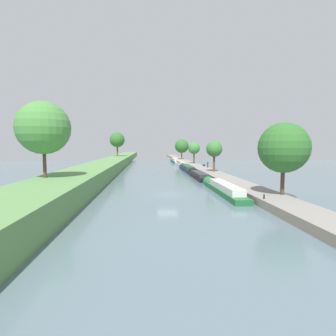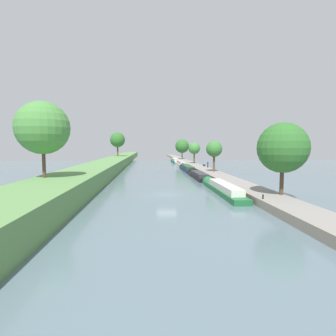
{
  "view_description": "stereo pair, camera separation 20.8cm",
  "coord_description": "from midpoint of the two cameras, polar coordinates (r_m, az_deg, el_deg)",
  "views": [
    {
      "loc": [
        -2.47,
        -34.41,
        6.23
      ],
      "look_at": [
        2.22,
        29.02,
        1.0
      ],
      "focal_mm": 29.06,
      "sensor_mm": 36.0,
      "label": 1
    },
    {
      "loc": [
        -2.27,
        -34.42,
        6.23
      ],
      "look_at": [
        2.22,
        29.02,
        1.0
      ],
      "focal_mm": 29.06,
      "sensor_mm": 36.0,
      "label": 2
    }
  ],
  "objects": [
    {
      "name": "left_grassy_bank",
      "position": [
        36.24,
        -20.38,
        -3.51
      ],
      "size": [
        7.03,
        260.0,
        2.48
      ],
      "color": "#5B894C",
      "rests_on": "ground_plane"
    },
    {
      "name": "person_walking",
      "position": [
        68.06,
        8.43,
        0.82
      ],
      "size": [
        0.34,
        0.34,
        1.66
      ],
      "color": "#282D42",
      "rests_on": "right_towpath"
    },
    {
      "name": "mooring_bollard_near",
      "position": [
        29.54,
        19.49,
        -5.7
      ],
      "size": [
        0.16,
        0.16,
        0.45
      ],
      "color": "black",
      "rests_on": "right_towpath"
    },
    {
      "name": "tree_leftbank_upstream",
      "position": [
        100.35,
        -10.48,
        5.82
      ],
      "size": [
        5.38,
        5.38,
        8.57
      ],
      "color": "brown",
      "rests_on": "left_grassy_bank"
    },
    {
      "name": "ground_plane",
      "position": [
        35.05,
        -0.1,
        -5.53
      ],
      "size": [
        160.0,
        160.0,
        0.0
      ],
      "primitive_type": "plane",
      "color": "slate"
    },
    {
      "name": "tree_leftbank_downstream",
      "position": [
        34.9,
        -24.66,
        7.65
      ],
      "size": [
        6.13,
        6.13,
        8.88
      ],
      "color": "#4C3828",
      "rests_on": "left_grassy_bank"
    },
    {
      "name": "narrowboat_teal",
      "position": [
        102.34,
        1.51,
        1.57
      ],
      "size": [
        1.95,
        16.94,
        2.16
      ],
      "color": "#195B60",
      "rests_on": "ground_plane"
    },
    {
      "name": "tree_rightbank_far",
      "position": [
        111.82,
        3.03,
        4.6
      ],
      "size": [
        5.62,
        5.62,
        8.05
      ],
      "color": "#4C3828",
      "rests_on": "right_towpath"
    },
    {
      "name": "narrowboat_cream",
      "position": [
        85.6,
        2.69,
        0.94
      ],
      "size": [
        1.89,
        16.76,
        2.03
      ],
      "color": "beige",
      "rests_on": "ground_plane"
    },
    {
      "name": "tree_rightbank_midnear",
      "position": [
        57.66,
        9.76,
        3.91
      ],
      "size": [
        3.36,
        3.36,
        6.43
      ],
      "color": "brown",
      "rests_on": "right_towpath"
    },
    {
      "name": "stone_quay",
      "position": [
        36.68,
        13.98,
        -4.53
      ],
      "size": [
        0.25,
        260.0,
        0.86
      ],
      "color": "gray",
      "rests_on": "ground_plane"
    },
    {
      "name": "mooring_bollard_far",
      "position": [
        110.12,
        2.07,
        1.99
      ],
      "size": [
        0.16,
        0.16,
        0.45
      ],
      "color": "black",
      "rests_on": "right_towpath"
    },
    {
      "name": "tree_rightbank_midfar",
      "position": [
        84.55,
        5.6,
        4.11
      ],
      "size": [
        3.63,
        3.63,
        6.44
      ],
      "color": "#4C3828",
      "rests_on": "right_towpath"
    },
    {
      "name": "narrowboat_navy",
      "position": [
        68.54,
        4.07,
        -0.08
      ],
      "size": [
        2.2,
        16.16,
        2.09
      ],
      "color": "#141E42",
      "rests_on": "ground_plane"
    },
    {
      "name": "narrowboat_green",
      "position": [
        36.96,
        11.35,
        -4.19
      ],
      "size": [
        1.95,
        16.66,
        2.01
      ],
      "color": "#1E6033",
      "rests_on": "ground_plane"
    },
    {
      "name": "right_towpath",
      "position": [
        37.36,
        16.95,
        -4.47
      ],
      "size": [
        3.8,
        260.0,
        0.81
      ],
      "color": "gray",
      "rests_on": "ground_plane"
    },
    {
      "name": "tree_rightbank_near",
      "position": [
        32.36,
        23.11,
        3.9
      ],
      "size": [
        5.52,
        5.52,
        7.96
      ],
      "color": "#4C3828",
      "rests_on": "right_towpath"
    },
    {
      "name": "park_bench",
      "position": [
        72.76,
        7.67,
        0.66
      ],
      "size": [
        0.44,
        1.5,
        0.47
      ],
      "color": "#333338",
      "rests_on": "right_towpath"
    },
    {
      "name": "narrowboat_black",
      "position": [
        53.53,
        6.37,
        -1.48
      ],
      "size": [
        2.15,
        14.64,
        2.04
      ],
      "color": "black",
      "rests_on": "ground_plane"
    }
  ]
}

